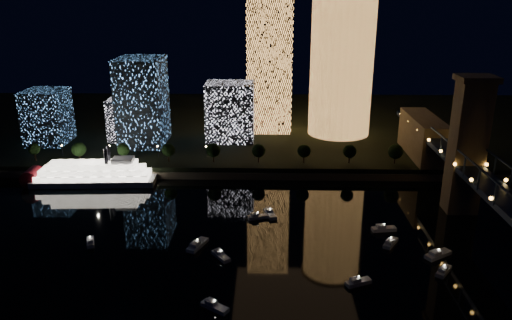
{
  "coord_description": "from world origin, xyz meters",
  "views": [
    {
      "loc": [
        -6.14,
        -120.93,
        77.67
      ],
      "look_at": [
        -10.35,
        55.0,
        17.37
      ],
      "focal_mm": 35.0,
      "sensor_mm": 36.0,
      "label": 1
    }
  ],
  "objects": [
    {
      "name": "esplanade_trees",
      "position": [
        -25.37,
        88.0,
        10.47
      ],
      "size": [
        165.97,
        6.65,
        8.82
      ],
      "color": "black",
      "rests_on": "far_bank"
    },
    {
      "name": "riverboat",
      "position": [
        -81.38,
        73.16,
        4.22
      ],
      "size": [
        55.17,
        14.25,
        16.46
      ],
      "color": "silver",
      "rests_on": "ground"
    },
    {
      "name": "motorboats",
      "position": [
        -0.09,
        8.91,
        0.81
      ],
      "size": [
        116.31,
        77.68,
        2.78
      ],
      "color": "silver",
      "rests_on": "ground"
    },
    {
      "name": "tower_cylindrical",
      "position": [
        31.48,
        136.82,
        42.67
      ],
      "size": [
        34.0,
        34.0,
        75.09
      ],
      "color": "#F1A04D",
      "rests_on": "far_bank"
    },
    {
      "name": "street_lamps",
      "position": [
        -34.0,
        94.0,
        9.02
      ],
      "size": [
        132.7,
        0.7,
        5.65
      ],
      "color": "black",
      "rests_on": "far_bank"
    },
    {
      "name": "tower_rectangular",
      "position": [
        -5.48,
        144.74,
        42.23
      ],
      "size": [
        23.4,
        23.4,
        74.45
      ],
      "primitive_type": "cube",
      "color": "#F1A04D",
      "rests_on": "far_bank"
    },
    {
      "name": "seawall",
      "position": [
        0.0,
        82.0,
        1.5
      ],
      "size": [
        420.0,
        6.0,
        3.0
      ],
      "primitive_type": "cube",
      "color": "#6B5E4C",
      "rests_on": "ground"
    },
    {
      "name": "ground",
      "position": [
        0.0,
        0.0,
        0.0
      ],
      "size": [
        520.0,
        520.0,
        0.0
      ],
      "primitive_type": "plane",
      "color": "black",
      "rests_on": "ground"
    },
    {
      "name": "far_bank",
      "position": [
        0.0,
        160.0,
        2.5
      ],
      "size": [
        420.0,
        160.0,
        5.0
      ],
      "primitive_type": "cube",
      "color": "black",
      "rests_on": "ground"
    },
    {
      "name": "midrise_blocks",
      "position": [
        -66.92,
        119.32,
        21.49
      ],
      "size": [
        111.25,
        30.64,
        42.11
      ],
      "color": "silver",
      "rests_on": "far_bank"
    }
  ]
}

